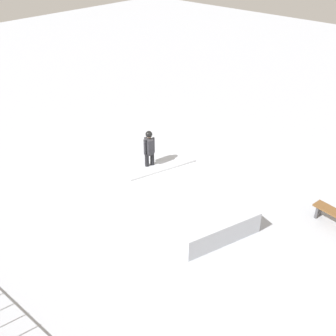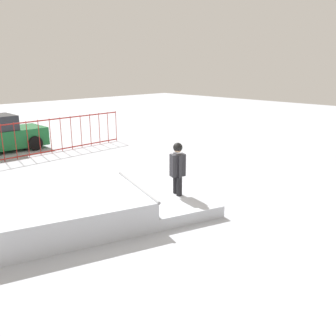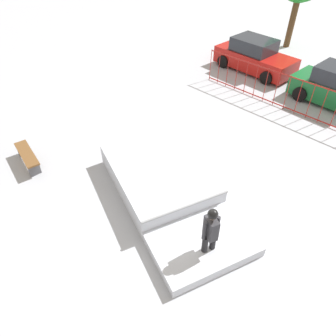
# 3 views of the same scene
# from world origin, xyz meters

# --- Properties ---
(ground_plane) EXTENTS (60.00, 60.00, 0.00)m
(ground_plane) POSITION_xyz_m (0.00, 0.00, 0.00)
(ground_plane) COLOR #B2B7C1
(skate_ramp) EXTENTS (5.93, 4.08, 0.74)m
(skate_ramp) POSITION_xyz_m (-0.97, 0.16, 0.32)
(skate_ramp) COLOR silver
(skate_ramp) RESTS_ON ground
(skater) EXTENTS (0.43, 0.42, 1.73)m
(skater) POSITION_xyz_m (1.40, -0.58, 1.01)
(skater) COLOR black
(skater) RESTS_ON ground
(skateboard) EXTENTS (0.80, 0.56, 0.09)m
(skateboard) POSITION_xyz_m (1.37, -0.87, 0.08)
(skateboard) COLOR #3F2D1E
(skateboard) RESTS_ON ground
(perimeter_fence) EXTENTS (10.73, 0.46, 1.50)m
(perimeter_fence) POSITION_xyz_m (-0.00, 7.38, 0.77)
(perimeter_fence) COLOR maroon
(perimeter_fence) RESTS_ON ground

